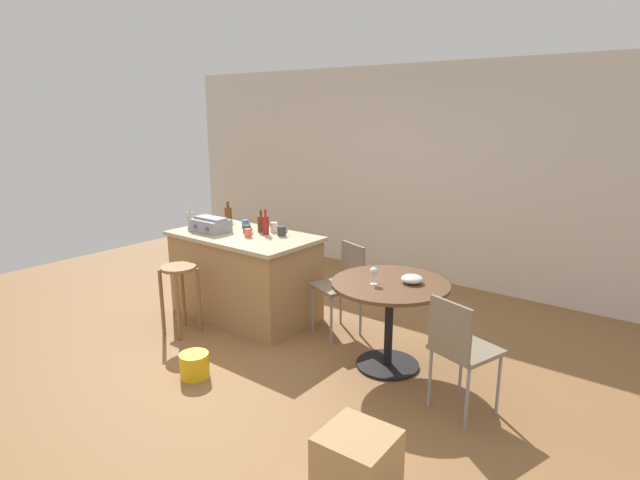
% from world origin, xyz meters
% --- Properties ---
extents(ground_plane, '(8.80, 8.80, 0.00)m').
position_xyz_m(ground_plane, '(0.00, 0.00, 0.00)').
color(ground_plane, olive).
extents(back_wall, '(8.00, 0.10, 2.70)m').
position_xyz_m(back_wall, '(0.00, 2.86, 1.35)').
color(back_wall, beige).
rests_on(back_wall, ground_plane).
extents(kitchen_island, '(1.54, 0.87, 0.89)m').
position_xyz_m(kitchen_island, '(-0.78, 0.51, 0.45)').
color(kitchen_island, '#A37A4C').
rests_on(kitchen_island, ground_plane).
extents(wooden_stool, '(0.33, 0.33, 0.68)m').
position_xyz_m(wooden_stool, '(-0.95, -0.20, 0.50)').
color(wooden_stool, olive).
rests_on(wooden_stool, ground_plane).
extents(dining_table, '(0.98, 0.98, 0.76)m').
position_xyz_m(dining_table, '(1.01, 0.45, 0.58)').
color(dining_table, black).
rests_on(dining_table, ground_plane).
extents(folding_chair_near, '(0.51, 0.51, 0.88)m').
position_xyz_m(folding_chair_near, '(0.29, 0.79, 0.53)').
color(folding_chair_near, '#7F705B').
rests_on(folding_chair_near, ground_plane).
extents(folding_chair_far, '(0.50, 0.50, 0.88)m').
position_xyz_m(folding_chair_far, '(1.76, 0.14, 0.53)').
color(folding_chair_far, '#7F705B').
rests_on(folding_chair_far, ground_plane).
extents(toolbox, '(0.37, 0.27, 0.16)m').
position_xyz_m(toolbox, '(-1.12, 0.38, 0.97)').
color(toolbox, gray).
rests_on(toolbox, kitchen_island).
extents(bottle_0, '(0.07, 0.07, 0.24)m').
position_xyz_m(bottle_0, '(-0.70, 0.70, 0.98)').
color(bottle_0, '#603314').
rests_on(bottle_0, kitchen_island).
extents(bottle_1, '(0.07, 0.07, 0.26)m').
position_xyz_m(bottle_1, '(-0.59, 0.65, 0.99)').
color(bottle_1, maroon).
rests_on(bottle_1, kitchen_island).
extents(bottle_2, '(0.08, 0.08, 0.24)m').
position_xyz_m(bottle_2, '(-1.35, 0.83, 0.99)').
color(bottle_2, '#603314').
rests_on(bottle_2, kitchen_island).
extents(bottle_3, '(0.07, 0.07, 0.25)m').
position_xyz_m(bottle_3, '(-1.42, 0.34, 0.99)').
color(bottle_3, '#B7B2AD').
rests_on(bottle_3, kitchen_island).
extents(cup_0, '(0.12, 0.09, 0.10)m').
position_xyz_m(cup_0, '(-0.42, 0.71, 0.94)').
color(cup_0, '#383838').
rests_on(cup_0, kitchen_island).
extents(cup_1, '(0.11, 0.08, 0.10)m').
position_xyz_m(cup_1, '(-0.60, 0.79, 0.94)').
color(cup_1, white).
rests_on(cup_1, kitchen_island).
extents(cup_2, '(0.11, 0.07, 0.08)m').
position_xyz_m(cup_2, '(-0.65, 0.46, 0.93)').
color(cup_2, '#DB6651').
rests_on(cup_2, kitchen_island).
extents(cup_3, '(0.12, 0.08, 0.08)m').
position_xyz_m(cup_3, '(-0.77, 0.56, 0.93)').
color(cup_3, '#383838').
rests_on(cup_3, kitchen_island).
extents(cup_4, '(0.11, 0.08, 0.09)m').
position_xyz_m(cup_4, '(-0.96, 0.72, 0.94)').
color(cup_4, '#4C7099').
rests_on(cup_4, kitchen_island).
extents(wine_glass, '(0.07, 0.07, 0.14)m').
position_xyz_m(wine_glass, '(0.92, 0.33, 0.86)').
color(wine_glass, silver).
rests_on(wine_glass, dining_table).
extents(serving_bowl, '(0.18, 0.18, 0.07)m').
position_xyz_m(serving_bowl, '(1.16, 0.54, 0.79)').
color(serving_bowl, white).
rests_on(serving_bowl, dining_table).
extents(cardboard_box, '(0.42, 0.41, 0.35)m').
position_xyz_m(cardboard_box, '(1.62, -0.93, 0.18)').
color(cardboard_box, tan).
rests_on(cardboard_box, ground_plane).
extents(plastic_bucket, '(0.24, 0.24, 0.20)m').
position_xyz_m(plastic_bucket, '(-0.15, -0.68, 0.10)').
color(plastic_bucket, yellow).
rests_on(plastic_bucket, ground_plane).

